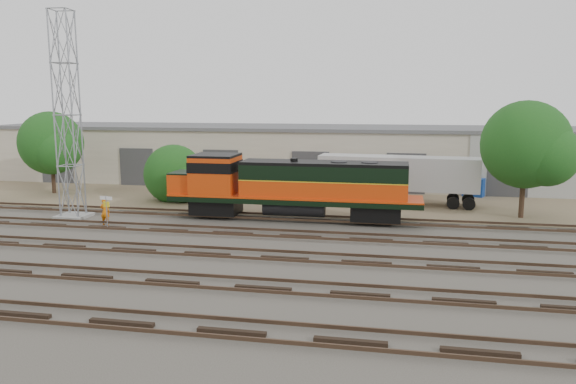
% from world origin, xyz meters
% --- Properties ---
extents(ground, '(140.00, 140.00, 0.00)m').
position_xyz_m(ground, '(0.00, 0.00, 0.00)').
color(ground, '#47423A').
rests_on(ground, ground).
extents(dirt_strip, '(80.00, 16.00, 0.02)m').
position_xyz_m(dirt_strip, '(0.00, 15.00, 0.01)').
color(dirt_strip, '#726047').
rests_on(dirt_strip, ground).
extents(tracks, '(80.00, 20.40, 0.28)m').
position_xyz_m(tracks, '(0.00, -3.00, 0.08)').
color(tracks, black).
rests_on(tracks, ground).
extents(warehouse, '(58.40, 10.40, 5.30)m').
position_xyz_m(warehouse, '(0.04, 22.98, 2.65)').
color(warehouse, beige).
rests_on(warehouse, ground).
extents(locomotive, '(16.41, 2.88, 3.94)m').
position_xyz_m(locomotive, '(2.51, 6.00, 2.28)').
color(locomotive, black).
rests_on(locomotive, tracks).
extents(signal_tower, '(1.98, 1.98, 13.38)m').
position_xyz_m(signal_tower, '(-11.81, 4.06, 6.54)').
color(signal_tower, gray).
rests_on(signal_tower, ground).
extents(sign_post, '(0.84, 0.17, 2.08)m').
position_xyz_m(sign_post, '(-7.82, 1.27, 1.45)').
color(sign_post, gray).
rests_on(sign_post, ground).
extents(worker, '(0.64, 0.43, 1.71)m').
position_xyz_m(worker, '(-8.57, 2.38, 0.86)').
color(worker, orange).
rests_on(worker, ground).
extents(semi_trailer, '(11.88, 3.34, 3.61)m').
position_xyz_m(semi_trailer, '(9.62, 13.10, 2.27)').
color(semi_trailer, silver).
rests_on(semi_trailer, ground).
extents(dumpster_blue, '(2.03, 1.97, 1.50)m').
position_xyz_m(dumpster_blue, '(15.52, 18.00, 0.75)').
color(dumpster_blue, navy).
rests_on(dumpster_blue, ground).
extents(tree_west, '(5.48, 5.22, 6.82)m').
position_xyz_m(tree_west, '(-18.65, 12.42, 4.08)').
color(tree_west, '#382619').
rests_on(tree_west, ground).
extents(tree_mid, '(4.86, 4.62, 4.62)m').
position_xyz_m(tree_mid, '(-7.49, 11.33, 1.92)').
color(tree_mid, '#382619').
rests_on(tree_mid, ground).
extents(tree_east, '(6.03, 5.74, 7.75)m').
position_xyz_m(tree_east, '(17.77, 9.48, 4.73)').
color(tree_east, '#382619').
rests_on(tree_east, ground).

